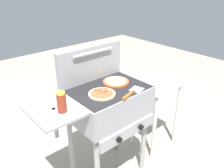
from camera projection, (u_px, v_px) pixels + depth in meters
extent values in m
cube|color=gray|center=(107.00, 101.00, 1.91)|extent=(0.64, 0.48, 0.24)
cube|color=black|center=(107.00, 88.00, 1.86)|extent=(0.61, 0.46, 0.01)
cube|color=gray|center=(54.00, 110.00, 1.58)|extent=(0.32, 0.41, 0.02)
cube|color=gray|center=(55.00, 123.00, 1.62)|extent=(0.02, 0.02, 0.24)
cube|color=gray|center=(128.00, 132.00, 1.81)|extent=(0.58, 0.02, 0.10)
cylinder|color=black|center=(119.00, 140.00, 1.72)|extent=(0.04, 0.02, 0.04)
cylinder|color=black|center=(141.00, 127.00, 1.87)|extent=(0.04, 0.02, 0.04)
cylinder|color=gray|center=(143.00, 142.00, 2.13)|extent=(0.04, 0.04, 0.66)
cylinder|color=gray|center=(71.00, 147.00, 2.07)|extent=(0.04, 0.04, 0.66)
cylinder|color=gray|center=(116.00, 124.00, 2.39)|extent=(0.04, 0.04, 0.66)
cube|color=gray|center=(91.00, 63.00, 1.94)|extent=(0.63, 0.05, 0.30)
cylinder|color=#B7B7BC|center=(93.00, 52.00, 1.86)|extent=(0.38, 0.02, 0.02)
cylinder|color=beige|center=(102.00, 94.00, 1.75)|extent=(0.21, 0.21, 0.01)
cylinder|color=#D14C2D|center=(102.00, 93.00, 1.75)|extent=(0.17, 0.17, 0.01)
sphere|color=#A8442B|center=(100.00, 91.00, 1.76)|extent=(0.02, 0.02, 0.02)
sphere|color=#A2442A|center=(96.00, 90.00, 1.78)|extent=(0.02, 0.02, 0.02)
sphere|color=#BC392C|center=(106.00, 91.00, 1.76)|extent=(0.02, 0.02, 0.02)
sphere|color=#D15525|center=(104.00, 92.00, 1.74)|extent=(0.02, 0.02, 0.02)
sphere|color=red|center=(99.00, 92.00, 1.75)|extent=(0.02, 0.02, 0.02)
sphere|color=#C95527|center=(98.00, 93.00, 1.73)|extent=(0.02, 0.02, 0.02)
cylinder|color=#C64723|center=(116.00, 82.00, 1.95)|extent=(0.22, 0.22, 0.01)
cylinder|color=#EDD17A|center=(116.00, 81.00, 1.95)|extent=(0.18, 0.18, 0.01)
sphere|color=#F2C773|center=(112.00, 80.00, 1.95)|extent=(0.02, 0.02, 0.02)
sphere|color=#F1CB83|center=(116.00, 77.00, 2.00)|extent=(0.02, 0.02, 0.02)
sphere|color=#F2C56E|center=(109.00, 80.00, 1.94)|extent=(0.03, 0.03, 0.03)
sphere|color=#D4C474|center=(117.00, 79.00, 1.97)|extent=(0.02, 0.02, 0.02)
cylinder|color=maroon|center=(62.00, 103.00, 1.51)|extent=(0.06, 0.06, 0.13)
cylinder|color=gold|center=(60.00, 93.00, 1.48)|extent=(0.06, 0.06, 0.01)
cube|color=#B7BABF|center=(137.00, 90.00, 1.83)|extent=(0.12, 0.11, 0.01)
cube|color=brown|center=(129.00, 95.00, 1.72)|extent=(0.16, 0.07, 0.02)
cube|color=beige|center=(157.00, 84.00, 2.33)|extent=(0.44, 0.36, 0.02)
cylinder|color=beige|center=(154.00, 129.00, 2.27)|extent=(0.04, 0.04, 0.71)
cylinder|color=beige|center=(177.00, 115.00, 2.50)|extent=(0.04, 0.04, 0.71)
cylinder|color=beige|center=(132.00, 116.00, 2.47)|extent=(0.04, 0.04, 0.71)
cylinder|color=beige|center=(155.00, 104.00, 2.70)|extent=(0.04, 0.04, 0.71)
cylinder|color=silver|center=(158.00, 88.00, 2.17)|extent=(0.12, 0.12, 0.04)
cylinder|color=beige|center=(158.00, 89.00, 2.18)|extent=(0.10, 0.10, 0.02)
cylinder|color=silver|center=(158.00, 78.00, 2.39)|extent=(0.09, 0.09, 0.04)
cylinder|color=#996B47|center=(158.00, 79.00, 2.39)|extent=(0.08, 0.08, 0.02)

